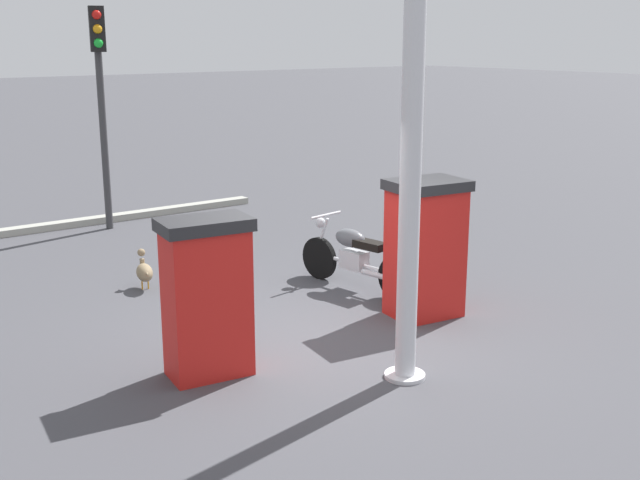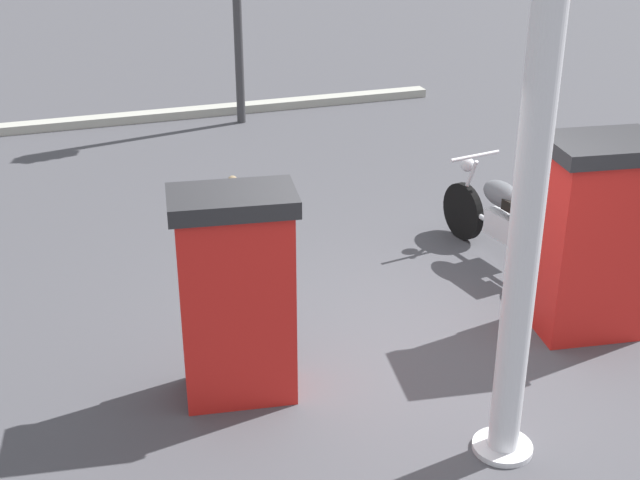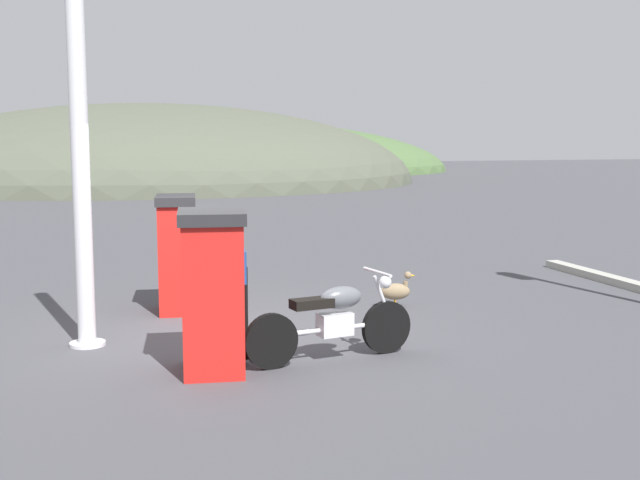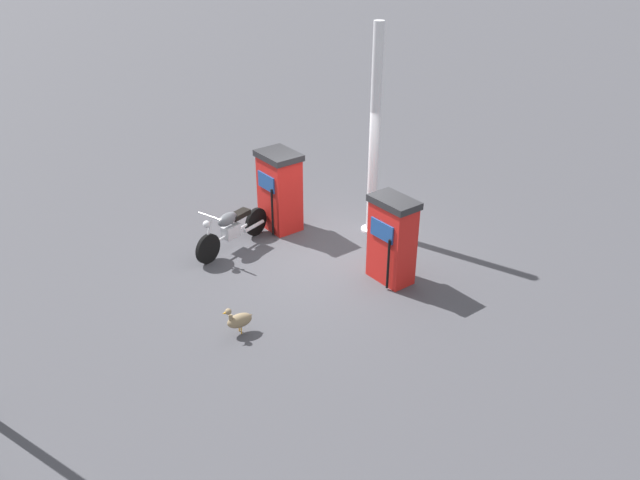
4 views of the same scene
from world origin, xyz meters
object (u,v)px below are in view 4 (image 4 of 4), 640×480
fuel_pump_near (280,190)px  motorcycle_near_pump (231,228)px  wandering_duck (239,320)px  fuel_pump_far (392,239)px  canopy_support_pole (374,137)px

fuel_pump_near → motorcycle_near_pump: fuel_pump_near is taller
wandering_duck → motorcycle_near_pump: bearing=-126.3°
fuel_pump_far → motorcycle_near_pump: 3.17m
fuel_pump_near → canopy_support_pole: bearing=130.7°
fuel_pump_near → fuel_pump_far: bearing=90.0°
motorcycle_near_pump → wandering_duck: 2.77m
motorcycle_near_pump → fuel_pump_far: bearing=113.9°
wandering_duck → canopy_support_pole: (-4.12, -0.83, 1.75)m
wandering_duck → fuel_pump_near: bearing=-142.4°
wandering_duck → canopy_support_pole: canopy_support_pole is taller
wandering_duck → canopy_support_pole: size_ratio=0.12×
motorcycle_near_pump → wandering_duck: bearing=53.7°
motorcycle_near_pump → canopy_support_pole: canopy_support_pole is taller
fuel_pump_far → wandering_duck: (2.91, -0.65, -0.56)m
wandering_duck → canopy_support_pole: bearing=-168.6°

